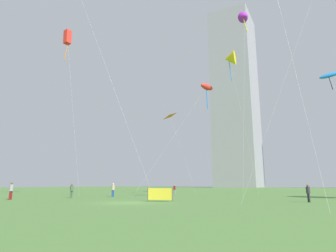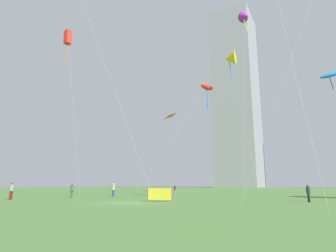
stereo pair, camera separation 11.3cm
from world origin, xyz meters
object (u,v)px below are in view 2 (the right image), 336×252
at_px(kite_flying_1, 245,17).
at_px(distant_highrise_0, 236,98).
at_px(kite_flying_0, 330,75).
at_px(kite_flying_5, 68,38).
at_px(person_standing_4, 12,189).
at_px(person_standing_0, 72,190).
at_px(person_standing_1, 175,189).
at_px(person_standing_3, 113,189).
at_px(kite_flying_8, 207,87).
at_px(kite_flying_2, 170,116).
at_px(event_banner, 160,194).
at_px(person_standing_2, 308,192).
at_px(kite_flying_6, 230,58).

height_order(kite_flying_1, distant_highrise_0, distant_highrise_0).
height_order(kite_flying_0, kite_flying_5, kite_flying_5).
bearing_deg(person_standing_4, kite_flying_5, 18.34).
distance_m(person_standing_0, person_standing_1, 16.90).
xyz_separation_m(person_standing_0, person_standing_1, (3.85, 16.46, -0.09)).
xyz_separation_m(person_standing_3, person_standing_4, (-3.67, -11.41, 0.05)).
xyz_separation_m(kite_flying_5, kite_flying_8, (21.56, 4.61, -11.18)).
xyz_separation_m(kite_flying_1, distant_highrise_0, (-44.73, 113.07, 25.18)).
xyz_separation_m(person_standing_4, kite_flying_8, (16.98, 13.05, 11.86)).
bearing_deg(kite_flying_5, kite_flying_8, 12.06).
relative_size(person_standing_3, kite_flying_0, 0.09).
height_order(person_standing_4, kite_flying_8, kite_flying_8).
height_order(kite_flying_2, distant_highrise_0, distant_highrise_0).
relative_size(person_standing_0, person_standing_1, 1.10).
xyz_separation_m(kite_flying_5, distant_highrise_0, (-19.97, 123.50, 25.23)).
bearing_deg(person_standing_3, person_standing_0, 12.84).
bearing_deg(event_banner, kite_flying_5, 174.24).
distance_m(kite_flying_0, kite_flying_5, 41.59).
bearing_deg(person_standing_3, event_banner, 93.34).
xyz_separation_m(person_standing_3, event_banner, (11.32, -4.94, -0.33)).
bearing_deg(distant_highrise_0, kite_flying_5, -87.69).
height_order(person_standing_0, kite_flying_0, kite_flying_0).
relative_size(person_standing_1, person_standing_3, 0.87).
xyz_separation_m(person_standing_0, kite_flying_2, (-0.47, 21.51, 13.37)).
xyz_separation_m(person_standing_0, kite_flying_8, (14.68, 7.11, 11.96)).
bearing_deg(kite_flying_8, person_standing_1, 139.20).
height_order(person_standing_3, kite_flying_8, kite_flying_8).
distance_m(kite_flying_1, kite_flying_5, 26.86).
relative_size(person_standing_1, person_standing_2, 0.96).
xyz_separation_m(kite_flying_2, distant_highrise_0, (-26.39, 104.50, 35.00)).
height_order(kite_flying_0, kite_flying_1, kite_flying_1).
bearing_deg(person_standing_4, person_standing_1, -25.48).
height_order(person_standing_2, distant_highrise_0, distant_highrise_0).
bearing_deg(kite_flying_5, person_standing_1, 52.43).
relative_size(person_standing_0, kite_flying_0, 0.09).
xyz_separation_m(person_standing_1, kite_flying_6, (8.26, 4.88, 21.86)).
bearing_deg(kite_flying_5, kite_flying_6, 44.75).
xyz_separation_m(person_standing_2, distant_highrise_0, (-51.39, 118.57, 48.41)).
distance_m(kite_flying_1, kite_flying_8, 13.05).
height_order(person_standing_4, kite_flying_0, kite_flying_0).
bearing_deg(kite_flying_1, person_standing_1, 165.91).
bearing_deg(kite_flying_6, person_standing_3, -124.10).
distance_m(person_standing_2, kite_flying_6, 28.70).
bearing_deg(kite_flying_6, event_banner, -88.40).
bearing_deg(person_standing_0, distant_highrise_0, 11.83).
bearing_deg(kite_flying_8, kite_flying_1, 61.27).
xyz_separation_m(person_standing_3, kite_flying_6, (10.74, 15.87, 21.74)).
height_order(kite_flying_2, kite_flying_6, kite_flying_6).
height_order(person_standing_0, kite_flying_1, kite_flying_1).
bearing_deg(person_standing_2, person_standing_3, 49.57).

